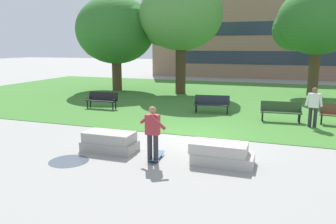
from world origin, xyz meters
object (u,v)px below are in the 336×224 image
person_bystander_near_lawn (314,105)px  park_bench_near_right (281,110)px  skateboard (157,157)px  park_bench_far_right (102,99)px  concrete_block_left (221,154)px  person_skateboarder (153,131)px  concrete_block_center (110,142)px  park_bench_near_left (212,103)px

person_bystander_near_lawn → park_bench_near_right: bearing=150.1°
skateboard → park_bench_far_right: 8.96m
concrete_block_left → person_skateboarder: 2.13m
park_bench_far_right → concrete_block_left: bearing=-39.9°
person_skateboarder → person_bystander_near_lawn: person_bystander_near_lawn is taller
skateboard → park_bench_far_right: size_ratio=0.57×
skateboard → park_bench_far_right: (-5.85, 6.77, 0.45)m
concrete_block_center → concrete_block_left: same height
person_skateboarder → park_bench_near_right: bearing=62.6°
park_bench_near_left → person_bystander_near_lawn: bearing=-19.4°
person_skateboarder → concrete_block_left: bearing=15.5°
skateboard → park_bench_near_right: 7.54m
concrete_block_left → skateboard: bearing=-171.9°
person_skateboarder → concrete_block_center: bearing=162.6°
park_bench_near_left → park_bench_near_right: bearing=-15.0°
concrete_block_left → person_bystander_near_lawn: person_bystander_near_lawn is taller
park_bench_near_right → park_bench_far_right: same height
person_skateboarder → skateboard: 0.93m
concrete_block_center → park_bench_far_right: bearing=122.0°
park_bench_near_left → park_bench_near_right: (3.39, -0.91, 0.00)m
concrete_block_left → skateboard: concrete_block_left is taller
concrete_block_center → park_bench_near_left: (1.95, 7.26, 0.23)m
person_skateboarder → person_bystander_near_lawn: bearing=51.7°
park_bench_near_left → person_bystander_near_lawn: 4.99m
concrete_block_left → park_bench_near_left: size_ratio=1.00×
skateboard → park_bench_near_left: bearing=88.8°
skateboard → park_bench_far_right: bearing=130.8°
park_bench_near_right → park_bench_far_right: 9.40m
skateboard → park_bench_near_right: size_ratio=0.56×
skateboard → park_bench_near_left: (0.16, 7.55, 0.45)m
concrete_block_center → park_bench_far_right: 7.65m
concrete_block_center → concrete_block_left: 3.72m
park_bench_near_right → concrete_block_left: bearing=-104.3°
concrete_block_center → skateboard: (1.80, -0.28, -0.22)m
park_bench_near_left → concrete_block_center: bearing=-105.1°
person_skateboarder → person_bystander_near_lawn: (4.87, 6.17, 0.01)m
person_skateboarder → park_bench_near_right: (3.58, 6.91, -0.43)m
concrete_block_left → park_bench_near_right: (1.63, 6.36, 0.23)m
concrete_block_center → person_skateboarder: (1.77, -0.55, 0.67)m
person_skateboarder → skateboard: size_ratio=1.66×
concrete_block_center → person_skateboarder: 1.97m
park_bench_far_right → park_bench_near_left: bearing=7.4°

